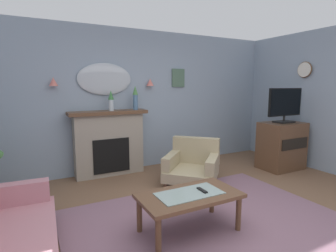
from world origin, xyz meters
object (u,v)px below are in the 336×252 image
(mantel_vase_left, at_px, (135,97))
(tv_flatscreen, at_px, (285,104))
(wall_clock, at_px, (305,70))
(framed_picture, at_px, (178,78))
(tv_remote, at_px, (202,191))
(mantel_vase_right, at_px, (111,100))
(wall_sconce_left, at_px, (53,82))
(wall_sconce_right, at_px, (150,82))
(fireplace, at_px, (109,144))
(coffee_table, at_px, (189,199))
(tv_cabinet, at_px, (281,146))
(wall_mirror, at_px, (105,79))
(armchair_beside_couch, at_px, (193,164))

(mantel_vase_left, xyz_separation_m, tv_flatscreen, (2.54, -1.18, -0.14))
(mantel_vase_left, xyz_separation_m, wall_clock, (3.05, -1.16, 0.51))
(framed_picture, distance_m, tv_remote, 2.99)
(mantel_vase_right, height_order, wall_clock, wall_clock)
(wall_sconce_left, relative_size, wall_sconce_right, 1.00)
(wall_sconce_right, xyz_separation_m, wall_clock, (2.70, -1.28, 0.24))
(fireplace, xyz_separation_m, wall_sconce_right, (0.85, 0.09, 1.09))
(coffee_table, height_order, tv_cabinet, tv_cabinet)
(wall_sconce_right, bearing_deg, wall_mirror, 176.63)
(armchair_beside_couch, bearing_deg, mantel_vase_right, 137.54)
(mantel_vase_right, height_order, wall_sconce_left, wall_sconce_left)
(mantel_vase_left, relative_size, wall_clock, 1.39)
(tv_remote, height_order, armchair_beside_couch, armchair_beside_couch)
(tv_flatscreen, bearing_deg, wall_sconce_right, 149.41)
(framed_picture, xyz_separation_m, tv_cabinet, (1.54, -1.33, -1.30))
(framed_picture, height_order, tv_flatscreen, framed_picture)
(mantel_vase_right, distance_m, wall_sconce_left, 0.96)
(wall_sconce_right, height_order, tv_cabinet, wall_sconce_right)
(wall_clock, distance_m, tv_cabinet, 1.54)
(fireplace, height_order, wall_sconce_right, wall_sconce_right)
(coffee_table, bearing_deg, wall_sconce_left, 114.75)
(mantel_vase_left, relative_size, tv_remote, 2.70)
(wall_clock, bearing_deg, fireplace, 161.50)
(wall_sconce_left, relative_size, wall_clock, 0.45)
(tv_remote, height_order, tv_flatscreen, tv_flatscreen)
(wall_clock, xyz_separation_m, armchair_beside_couch, (-2.43, 0.18, -1.59))
(mantel_vase_left, bearing_deg, wall_sconce_left, 174.92)
(mantel_vase_left, height_order, tv_remote, mantel_vase_left)
(armchair_beside_couch, bearing_deg, fireplace, 138.03)
(wall_sconce_left, xyz_separation_m, armchair_beside_couch, (1.97, -1.10, -1.35))
(mantel_vase_right, xyz_separation_m, tv_remote, (0.35, -2.28, -0.90))
(wall_sconce_right, bearing_deg, fireplace, -173.84)
(wall_clock, distance_m, tv_flatscreen, 0.83)
(framed_picture, height_order, armchair_beside_couch, framed_picture)
(mantel_vase_right, height_order, wall_mirror, wall_mirror)
(wall_sconce_left, xyz_separation_m, tv_flatscreen, (3.89, -1.30, -0.41))
(armchair_beside_couch, bearing_deg, framed_picture, 72.12)
(tv_remote, bearing_deg, mantel_vase_left, 87.55)
(wall_sconce_left, bearing_deg, tv_cabinet, -18.14)
(armchair_beside_couch, distance_m, tv_flatscreen, 2.14)
(wall_mirror, bearing_deg, tv_cabinet, -23.54)
(coffee_table, xyz_separation_m, tv_flatscreen, (2.79, 1.09, 0.86))
(mantel_vase_right, bearing_deg, fireplace, 150.47)
(framed_picture, bearing_deg, tv_flatscreen, -41.33)
(wall_sconce_right, xyz_separation_m, tv_cabinet, (2.19, -1.27, -1.21))
(armchair_beside_couch, bearing_deg, wall_sconce_left, 150.81)
(mantel_vase_left, relative_size, tv_flatscreen, 0.51)
(wall_sconce_left, distance_m, wall_clock, 4.59)
(coffee_table, relative_size, tv_cabinet, 1.22)
(mantel_vase_right, bearing_deg, wall_sconce_left, 172.41)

